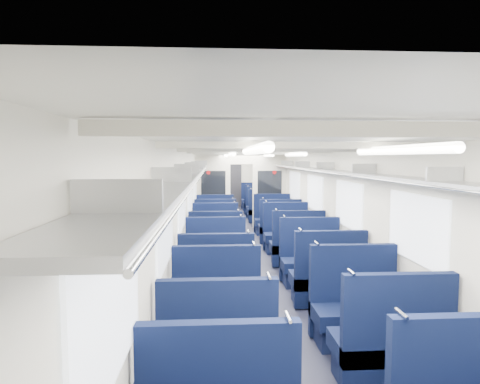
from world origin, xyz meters
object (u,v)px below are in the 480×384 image
at_px(seat_19, 272,221).
at_px(seat_23, 261,208).
at_px(seat_8, 216,286).
at_px(seat_7, 356,312).
at_px(seat_12, 216,249).
at_px(seat_13, 297,248).
at_px(seat_9, 327,281).
at_px(seat_20, 215,213).
at_px(seat_22, 215,209).
at_px(seat_18, 215,223).
at_px(seat_24, 215,205).
at_px(end_door, 233,184).
at_px(seat_25, 257,205).
at_px(seat_10, 216,263).
at_px(seat_15, 286,236).
at_px(seat_5, 390,349).
at_px(seat_26, 215,202).
at_px(seat_16, 215,229).
at_px(seat_4, 218,358).
at_px(seat_6, 217,314).
at_px(seat_27, 254,201).
at_px(seat_11, 311,263).
at_px(seat_17, 280,229).
at_px(seat_21, 264,212).
at_px(seat_14, 215,237).
at_px(bulkhead, 242,189).

xyz_separation_m(seat_19, seat_23, (0.00, 3.04, 0.00)).
bearing_deg(seat_8, seat_7, -33.97).
relative_size(seat_12, seat_13, 1.00).
bearing_deg(seat_9, seat_13, 90.00).
relative_size(seat_20, seat_22, 1.00).
bearing_deg(seat_18, seat_7, -76.43).
bearing_deg(seat_19, seat_9, -90.00).
distance_m(seat_13, seat_24, 8.08).
height_order(end_door, seat_25, end_door).
xyz_separation_m(seat_10, seat_15, (1.66, 2.33, 0.00)).
bearing_deg(seat_24, seat_5, -82.36).
distance_m(seat_5, seat_22, 11.22).
distance_m(seat_19, seat_26, 5.68).
height_order(seat_12, seat_16, same).
distance_m(seat_4, seat_6, 1.07).
bearing_deg(seat_22, seat_12, -90.00).
bearing_deg(end_door, seat_9, -86.23).
distance_m(seat_22, seat_23, 1.66).
bearing_deg(seat_12, seat_22, 90.00).
bearing_deg(seat_5, seat_10, 116.13).
xyz_separation_m(seat_4, seat_25, (1.66, 12.29, 0.00)).
distance_m(seat_16, seat_19, 2.02).
bearing_deg(seat_23, seat_4, -98.50).
height_order(seat_4, seat_25, same).
bearing_deg(seat_15, end_door, 95.21).
bearing_deg(seat_8, seat_25, 80.70).
xyz_separation_m(seat_12, seat_27, (1.66, 9.06, 0.00)).
bearing_deg(seat_18, seat_16, -90.00).
height_order(seat_7, seat_22, same).
height_order(seat_11, seat_23, same).
distance_m(seat_6, seat_9, 2.05).
distance_m(seat_10, seat_15, 2.86).
bearing_deg(seat_17, seat_18, 145.88).
xyz_separation_m(seat_7, seat_11, (0.00, 2.29, 0.00)).
distance_m(seat_21, seat_26, 3.72).
height_order(seat_9, seat_24, same).
height_order(seat_8, seat_21, same).
height_order(seat_8, seat_17, same).
bearing_deg(seat_15, seat_14, -178.85).
height_order(seat_13, seat_21, same).
height_order(seat_7, seat_24, same).
bearing_deg(seat_8, seat_10, 90.00).
bearing_deg(seat_26, seat_11, -80.74).
bearing_deg(seat_20, seat_12, -90.00).
xyz_separation_m(end_door, seat_24, (-0.83, -2.43, -0.64)).
xyz_separation_m(bulkhead, seat_27, (0.83, 4.49, -0.87)).
relative_size(seat_4, seat_14, 1.00).
bearing_deg(seat_27, seat_23, -90.00).
relative_size(seat_10, seat_18, 1.00).
bearing_deg(seat_16, seat_20, 90.00).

